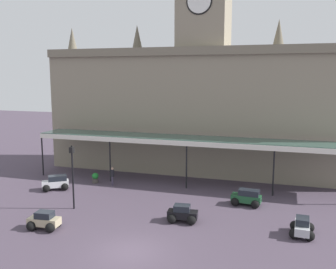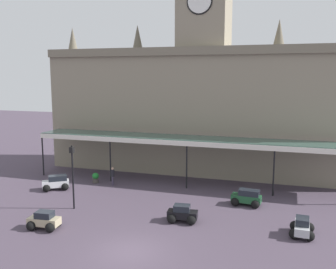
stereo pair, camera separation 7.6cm
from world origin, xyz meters
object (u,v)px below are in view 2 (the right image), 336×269
car_silver_sedan (302,228)px  victorian_lamppost (73,170)px  planter_forecourt_centre (96,178)px  car_beige_sedan (44,221)px  car_white_estate (56,183)px  car_green_estate (247,198)px  car_black_sedan (182,215)px  pedestrian_crossing_forecourt (113,175)px

car_silver_sedan → victorian_lamppost: 16.45m
victorian_lamppost → car_silver_sedan: bearing=-0.1°
victorian_lamppost → planter_forecourt_centre: size_ratio=5.07×
car_beige_sedan → victorian_lamppost: 4.67m
car_beige_sedan → car_silver_sedan: same height
car_white_estate → car_beige_sedan: 8.73m
car_silver_sedan → car_green_estate: bearing=129.8°
car_black_sedan → pedestrian_crossing_forecourt: (-8.38, 6.54, 0.41)m
car_green_estate → car_silver_sedan: size_ratio=1.11×
car_white_estate → car_silver_sedan: (20.28, -3.77, -0.06)m
car_white_estate → car_silver_sedan: size_ratio=1.16×
pedestrian_crossing_forecourt → planter_forecourt_centre: bearing=173.8°
car_white_estate → car_black_sedan: (12.53, -3.78, -0.06)m
car_white_estate → victorian_lamppost: bearing=-42.8°
car_beige_sedan → pedestrian_crossing_forecourt: 10.42m
car_green_estate → car_silver_sedan: 6.04m
car_black_sedan → car_beige_sedan: (-8.33, -3.87, 0.00)m
car_white_estate → car_black_sedan: 13.09m
car_green_estate → car_beige_sedan: size_ratio=1.10×
car_white_estate → planter_forecourt_centre: size_ratio=2.53×
car_black_sedan → car_beige_sedan: 9.18m
car_green_estate → planter_forecourt_centre: car_green_estate is taller
car_beige_sedan → planter_forecourt_centre: bearing=100.2°
pedestrian_crossing_forecourt → planter_forecourt_centre: (-1.86, 0.20, -0.42)m
planter_forecourt_centre → car_green_estate: bearing=-8.4°
car_green_estate → planter_forecourt_centre: (-14.14, 2.09, -0.07)m
car_green_estate → car_beige_sedan: (-12.22, -8.52, -0.06)m
pedestrian_crossing_forecourt → victorian_lamppost: 6.82m
planter_forecourt_centre → car_white_estate: bearing=-127.7°
car_beige_sedan → planter_forecourt_centre: car_beige_sedan is taller
planter_forecourt_centre → car_silver_sedan: bearing=-20.5°
car_black_sedan → car_silver_sedan: (7.76, 0.02, 0.00)m
car_black_sedan → victorian_lamppost: (-8.50, 0.05, 2.53)m
car_black_sedan → victorian_lamppost: victorian_lamppost is taller
car_white_estate → planter_forecourt_centre: bearing=52.3°
car_beige_sedan → car_silver_sedan: (16.08, 3.89, 0.00)m
car_silver_sedan → victorian_lamppost: size_ratio=0.43×
pedestrian_crossing_forecourt → car_beige_sedan: bearing=-89.7°
car_green_estate → car_beige_sedan: bearing=-145.1°
pedestrian_crossing_forecourt → car_silver_sedan: bearing=-22.0°
car_white_estate → car_green_estate: same height
car_beige_sedan → planter_forecourt_centre: 10.78m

